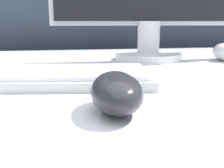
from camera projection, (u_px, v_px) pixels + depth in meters
The scene contains 4 objects.
partition_panel at pixel (65, 67), 1.17m from camera, with size 5.00×0.03×1.24m.
computer_mouse_near at pixel (116, 92), 0.31m from camera, with size 0.07×0.11×0.05m.
keyboard at pixel (40, 77), 0.46m from camera, with size 0.41×0.20×0.02m.
computer_mouse_far at pixel (224, 52), 0.73m from camera, with size 0.09×0.11×0.05m.
Camera 1 is at (0.02, -0.50, 0.82)m, focal length 42.00 mm.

